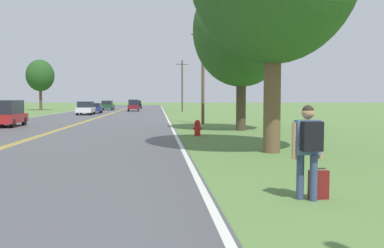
{
  "coord_description": "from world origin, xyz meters",
  "views": [
    {
      "loc": [
        6.15,
        -1.9,
        1.96
      ],
      "look_at": [
        7.39,
        12.7,
        1.04
      ],
      "focal_mm": 38.0,
      "sensor_mm": 36.0,
      "label": 1
    }
  ],
  "objects_px": {
    "suitcase": "(319,185)",
    "car_black_sedan_horizon": "(137,105)",
    "tree_behind_sign": "(40,76)",
    "car_dark_blue_sedan_mid_far": "(95,108)",
    "car_maroon_suv_receding": "(133,105)",
    "car_red_van_approaching": "(7,113)",
    "car_dark_green_sedan_distant": "(108,105)",
    "tree_mid_treeline": "(242,31)",
    "car_white_van_mid_near": "(86,108)",
    "fire_hydrant": "(197,128)",
    "hitchhiker_person": "(308,142)"
  },
  "relations": [
    {
      "from": "fire_hydrant",
      "to": "car_dark_blue_sedan_mid_far",
      "type": "xyz_separation_m",
      "value": [
        -10.53,
        34.39,
        0.29
      ]
    },
    {
      "from": "tree_behind_sign",
      "to": "car_black_sedan_horizon",
      "type": "distance_m",
      "value": 19.17
    },
    {
      "from": "hitchhiker_person",
      "to": "car_red_van_approaching",
      "type": "height_order",
      "value": "car_red_van_approaching"
    },
    {
      "from": "car_white_van_mid_near",
      "to": "hitchhiker_person",
      "type": "bearing_deg",
      "value": -166.21
    },
    {
      "from": "car_white_van_mid_near",
      "to": "car_maroon_suv_receding",
      "type": "bearing_deg",
      "value": -20.2
    },
    {
      "from": "suitcase",
      "to": "car_dark_blue_sedan_mid_far",
      "type": "distance_m",
      "value": 49.46
    },
    {
      "from": "tree_mid_treeline",
      "to": "car_dark_green_sedan_distant",
      "type": "xyz_separation_m",
      "value": [
        -13.72,
        46.43,
        -5.26
      ]
    },
    {
      "from": "hitchhiker_person",
      "to": "car_white_van_mid_near",
      "type": "bearing_deg",
      "value": 11.51
    },
    {
      "from": "car_red_van_approaching",
      "to": "car_dark_blue_sedan_mid_far",
      "type": "relative_size",
      "value": 0.93
    },
    {
      "from": "fire_hydrant",
      "to": "car_red_van_approaching",
      "type": "xyz_separation_m",
      "value": [
        -12.59,
        8.01,
        0.52
      ]
    },
    {
      "from": "hitchhiker_person",
      "to": "car_dark_green_sedan_distant",
      "type": "bearing_deg",
      "value": 6.58
    },
    {
      "from": "car_maroon_suv_receding",
      "to": "car_black_sedan_horizon",
      "type": "xyz_separation_m",
      "value": [
        -0.28,
        16.37,
        -0.16
      ]
    },
    {
      "from": "tree_mid_treeline",
      "to": "car_black_sedan_horizon",
      "type": "relative_size",
      "value": 2.34
    },
    {
      "from": "car_black_sedan_horizon",
      "to": "car_dark_green_sedan_distant",
      "type": "bearing_deg",
      "value": -26.35
    },
    {
      "from": "car_dark_blue_sedan_mid_far",
      "to": "car_black_sedan_horizon",
      "type": "xyz_separation_m",
      "value": [
        4.4,
        24.97,
        0.09
      ]
    },
    {
      "from": "hitchhiker_person",
      "to": "car_black_sedan_horizon",
      "type": "relative_size",
      "value": 0.45
    },
    {
      "from": "fire_hydrant",
      "to": "car_maroon_suv_receding",
      "type": "xyz_separation_m",
      "value": [
        -5.86,
        42.99,
        0.53
      ]
    },
    {
      "from": "fire_hydrant",
      "to": "car_white_van_mid_near",
      "type": "bearing_deg",
      "value": 110.5
    },
    {
      "from": "car_dark_green_sedan_distant",
      "to": "car_maroon_suv_receding",
      "type": "bearing_deg",
      "value": -144.56
    },
    {
      "from": "car_red_van_approaching",
      "to": "car_black_sedan_horizon",
      "type": "relative_size",
      "value": 0.99
    },
    {
      "from": "suitcase",
      "to": "car_dark_green_sedan_distant",
      "type": "height_order",
      "value": "car_dark_green_sedan_distant"
    },
    {
      "from": "tree_behind_sign",
      "to": "car_red_van_approaching",
      "type": "bearing_deg",
      "value": -77.44
    },
    {
      "from": "suitcase",
      "to": "car_maroon_suv_receding",
      "type": "xyz_separation_m",
      "value": [
        -6.89,
        56.69,
        0.68
      ]
    },
    {
      "from": "car_black_sedan_horizon",
      "to": "suitcase",
      "type": "bearing_deg",
      "value": 4.7
    },
    {
      "from": "suitcase",
      "to": "tree_mid_treeline",
      "type": "bearing_deg",
      "value": -10.32
    },
    {
      "from": "tree_behind_sign",
      "to": "tree_mid_treeline",
      "type": "relative_size",
      "value": 0.9
    },
    {
      "from": "tree_behind_sign",
      "to": "car_dark_blue_sedan_mid_far",
      "type": "bearing_deg",
      "value": -53.39
    },
    {
      "from": "fire_hydrant",
      "to": "suitcase",
      "type": "bearing_deg",
      "value": -85.71
    },
    {
      "from": "fire_hydrant",
      "to": "tree_behind_sign",
      "type": "distance_m",
      "value": 54.52
    },
    {
      "from": "tree_behind_sign",
      "to": "car_black_sedan_horizon",
      "type": "relative_size",
      "value": 2.1
    },
    {
      "from": "suitcase",
      "to": "car_black_sedan_horizon",
      "type": "height_order",
      "value": "car_black_sedan_horizon"
    },
    {
      "from": "suitcase",
      "to": "car_dark_green_sedan_distant",
      "type": "distance_m",
      "value": 64.55
    },
    {
      "from": "suitcase",
      "to": "car_dark_blue_sedan_mid_far",
      "type": "relative_size",
      "value": 0.14
    },
    {
      "from": "car_red_van_approaching",
      "to": "car_black_sedan_horizon",
      "type": "height_order",
      "value": "car_red_van_approaching"
    },
    {
      "from": "hitchhiker_person",
      "to": "tree_mid_treeline",
      "type": "distance_m",
      "value": 17.98
    },
    {
      "from": "car_red_van_approaching",
      "to": "car_maroon_suv_receding",
      "type": "xyz_separation_m",
      "value": [
        6.73,
        34.98,
        0.01
      ]
    },
    {
      "from": "fire_hydrant",
      "to": "car_black_sedan_horizon",
      "type": "xyz_separation_m",
      "value": [
        -6.13,
        59.36,
        0.38
      ]
    },
    {
      "from": "hitchhiker_person",
      "to": "car_black_sedan_horizon",
      "type": "distance_m",
      "value": 73.48
    },
    {
      "from": "hitchhiker_person",
      "to": "car_maroon_suv_receding",
      "type": "distance_m",
      "value": 57.17
    },
    {
      "from": "suitcase",
      "to": "fire_hydrant",
      "type": "relative_size",
      "value": 0.73
    },
    {
      "from": "car_dark_green_sedan_distant",
      "to": "tree_behind_sign",
      "type": "bearing_deg",
      "value": 90.55
    },
    {
      "from": "car_red_van_approaching",
      "to": "car_white_van_mid_near",
      "type": "height_order",
      "value": "car_red_van_approaching"
    },
    {
      "from": "car_white_van_mid_near",
      "to": "car_black_sedan_horizon",
      "type": "distance_m",
      "value": 31.0
    },
    {
      "from": "car_white_van_mid_near",
      "to": "car_red_van_approaching",
      "type": "bearing_deg",
      "value": 173.52
    },
    {
      "from": "tree_behind_sign",
      "to": "car_white_van_mid_near",
      "type": "xyz_separation_m",
      "value": [
        11.13,
        -20.94,
        -4.98
      ]
    },
    {
      "from": "car_dark_green_sedan_distant",
      "to": "tree_mid_treeline",
      "type": "bearing_deg",
      "value": -163.63
    },
    {
      "from": "tree_mid_treeline",
      "to": "car_dark_green_sedan_distant",
      "type": "height_order",
      "value": "tree_mid_treeline"
    },
    {
      "from": "fire_hydrant",
      "to": "tree_mid_treeline",
      "type": "height_order",
      "value": "tree_mid_treeline"
    },
    {
      "from": "tree_mid_treeline",
      "to": "car_dark_blue_sedan_mid_far",
      "type": "relative_size",
      "value": 2.2
    },
    {
      "from": "car_red_van_approaching",
      "to": "car_black_sedan_horizon",
      "type": "xyz_separation_m",
      "value": [
        6.45,
        51.35,
        -0.15
      ]
    }
  ]
}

